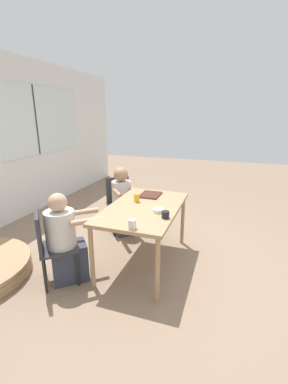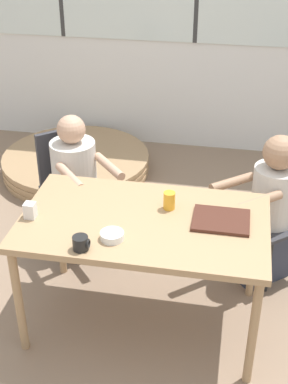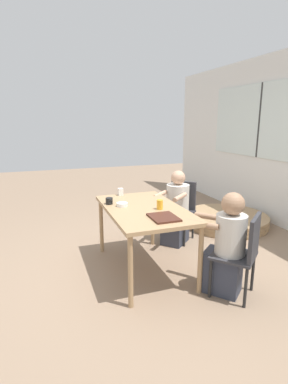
% 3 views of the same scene
% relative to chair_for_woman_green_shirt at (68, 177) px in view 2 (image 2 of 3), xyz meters
% --- Properties ---
extents(ground_plane, '(16.00, 16.00, 0.00)m').
position_rel_chair_for_woman_green_shirt_xyz_m(ground_plane, '(0.74, -0.84, -0.51)').
color(ground_plane, '#8C725B').
extents(wall_back_with_windows, '(8.40, 0.08, 2.80)m').
position_rel_chair_for_woman_green_shirt_xyz_m(wall_back_with_windows, '(0.74, 1.80, 0.92)').
color(wall_back_with_windows, silver).
rests_on(wall_back_with_windows, ground_plane).
extents(dining_table, '(1.41, 0.83, 0.77)m').
position_rel_chair_for_woman_green_shirt_xyz_m(dining_table, '(0.74, -0.84, 0.19)').
color(dining_table, tan).
rests_on(dining_table, ground_plane).
extents(chair_for_woman_green_shirt, '(0.56, 0.56, 0.86)m').
position_rel_chair_for_woman_green_shirt_xyz_m(chair_for_woman_green_shirt, '(0.00, 0.00, 0.00)').
color(chair_for_woman_green_shirt, '#333338').
rests_on(chair_for_woman_green_shirt, ground_plane).
extents(chair_for_man_blue_shirt, '(0.56, 0.56, 0.86)m').
position_rel_chair_for_woman_green_shirt_xyz_m(chair_for_man_blue_shirt, '(1.59, -0.12, 0.00)').
color(chair_for_man_blue_shirt, '#333338').
rests_on(chair_for_man_blue_shirt, ground_plane).
extents(person_woman_green_shirt, '(0.62, 0.65, 1.05)m').
position_rel_chair_for_woman_green_shirt_xyz_m(person_woman_green_shirt, '(0.11, -0.13, -0.04)').
color(person_woman_green_shirt, '#333847').
rests_on(person_woman_green_shirt, ground_plane).
extents(person_man_blue_shirt, '(0.61, 0.58, 1.06)m').
position_rel_chair_for_woman_green_shirt_xyz_m(person_man_blue_shirt, '(1.47, -0.23, -0.02)').
color(person_man_blue_shirt, '#333847').
rests_on(person_man_blue_shirt, ground_plane).
extents(food_tray_dark, '(0.32, 0.26, 0.02)m').
position_rel_chair_for_woman_green_shirt_xyz_m(food_tray_dark, '(1.17, -0.78, 0.27)').
color(food_tray_dark, '#472319').
rests_on(food_tray_dark, dining_table).
extents(coffee_mug, '(0.09, 0.08, 0.08)m').
position_rel_chair_for_woman_green_shirt_xyz_m(coffee_mug, '(0.47, -1.18, 0.30)').
color(coffee_mug, black).
rests_on(coffee_mug, dining_table).
extents(juice_glass, '(0.07, 0.07, 0.11)m').
position_rel_chair_for_woman_green_shirt_xyz_m(juice_glass, '(0.86, -0.70, 0.31)').
color(juice_glass, gold).
rests_on(juice_glass, dining_table).
extents(milk_carton_small, '(0.06, 0.06, 0.09)m').
position_rel_chair_for_woman_green_shirt_xyz_m(milk_carton_small, '(0.10, -0.94, 0.30)').
color(milk_carton_small, silver).
rests_on(milk_carton_small, dining_table).
extents(bowl_white_shallow, '(0.13, 0.13, 0.04)m').
position_rel_chair_for_woman_green_shirt_xyz_m(bowl_white_shallow, '(0.61, -1.06, 0.28)').
color(bowl_white_shallow, white).
rests_on(bowl_white_shallow, dining_table).
extents(folded_table_stack, '(1.38, 1.38, 0.18)m').
position_rel_chair_for_woman_green_shirt_xyz_m(folded_table_stack, '(-0.26, 0.99, -0.42)').
color(folded_table_stack, tan).
rests_on(folded_table_stack, ground_plane).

